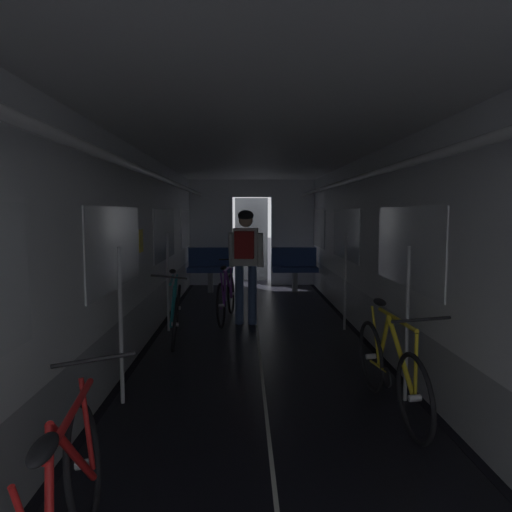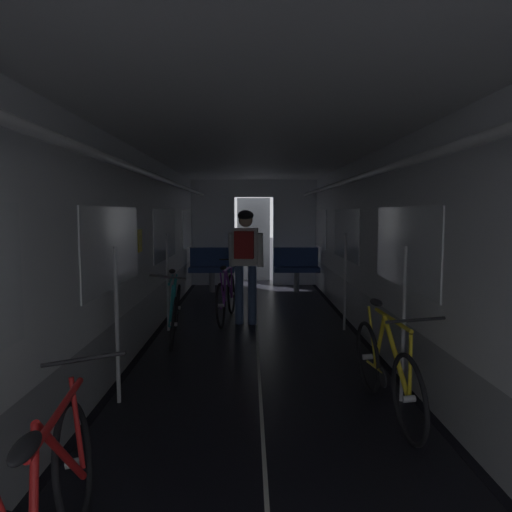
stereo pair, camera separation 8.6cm
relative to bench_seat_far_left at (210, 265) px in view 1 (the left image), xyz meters
name	(u,v)px [view 1 (the left image)]	position (x,y,z in m)	size (l,w,h in m)	color
train_car_shell	(260,212)	(0.90, -4.47, 1.13)	(3.14, 12.34, 2.57)	black
bench_seat_far_left	(210,265)	(0.00, 0.00, 0.00)	(0.98, 0.51, 0.95)	gray
bench_seat_far_right	(294,265)	(1.80, 0.00, 0.00)	(0.98, 0.51, 0.95)	gray
bicycle_teal	(176,312)	(-0.19, -3.87, -0.19)	(0.44, 1.69, 0.95)	black
bicycle_yellow	(390,369)	(1.95, -6.24, -0.18)	(0.44, 1.69, 0.94)	black
person_cyclist_aisle	(246,254)	(0.74, -3.00, 0.50)	(0.55, 0.42, 1.73)	#384C75
bicycle_purple_in_aisle	(226,296)	(0.44, -2.74, -0.18)	(0.44, 1.69, 0.94)	black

